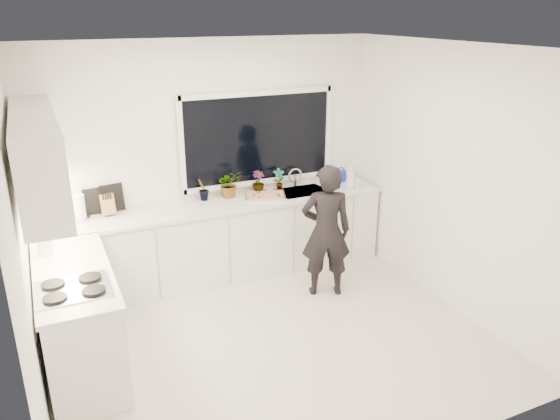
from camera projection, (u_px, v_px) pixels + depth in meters
name	position (u px, v px, depth m)	size (l,w,h in m)	color
floor	(272.00, 340.00, 5.25)	(4.00, 3.50, 0.02)	beige
wall_back	(209.00, 160.00, 6.27)	(4.00, 0.02, 2.70)	white
wall_left	(19.00, 247.00, 3.99)	(0.02, 3.50, 2.70)	white
wall_right	(451.00, 179.00, 5.56)	(0.02, 3.50, 2.70)	white
ceiling	(270.00, 46.00, 4.30)	(4.00, 3.50, 0.02)	white
window	(258.00, 138.00, 6.41)	(1.80, 0.02, 1.00)	black
base_cabinets_back	(221.00, 242.00, 6.32)	(3.92, 0.58, 0.88)	white
base_cabinets_left	(79.00, 321.00, 4.73)	(0.58, 1.60, 0.88)	white
countertop_back	(220.00, 205.00, 6.16)	(3.94, 0.62, 0.04)	silver
countertop_left	(72.00, 273.00, 4.57)	(0.62, 1.60, 0.04)	silver
upper_cabinets	(38.00, 155.00, 4.49)	(0.34, 2.10, 0.70)	white
sink	(302.00, 195.00, 6.58)	(0.58, 0.42, 0.14)	silver
faucet	(295.00, 178.00, 6.70)	(0.03, 0.03, 0.22)	silver
stovetop	(73.00, 288.00, 4.26)	(0.56, 0.48, 0.03)	black
person	(326.00, 231.00, 5.86)	(0.54, 0.35, 1.48)	black
pizza_tray	(265.00, 196.00, 6.34)	(0.46, 0.34, 0.03)	#BABABE
pizza	(265.00, 195.00, 6.34)	(0.42, 0.30, 0.01)	red
watering_can	(341.00, 176.00, 6.93)	(0.14, 0.14, 0.13)	#1623D2
paper_towel_roll	(80.00, 208.00, 5.62)	(0.11, 0.11, 0.26)	white
knife_block	(108.00, 205.00, 5.77)	(0.13, 0.10, 0.22)	#986A47
utensil_crock	(45.00, 246.00, 4.85)	(0.13, 0.13, 0.16)	#BAB9BE
picture_frame_large	(94.00, 201.00, 5.80)	(0.22, 0.02, 0.28)	black
picture_frame_small	(112.00, 198.00, 5.87)	(0.25, 0.02, 0.30)	black
herb_plants	(236.00, 184.00, 6.35)	(1.11, 0.26, 0.32)	#26662D
soap_bottles	(352.00, 177.00, 6.63)	(0.21, 0.16, 0.31)	#D8BF66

